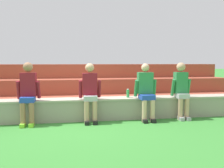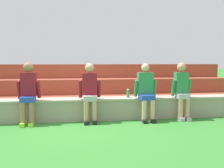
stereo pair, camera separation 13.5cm
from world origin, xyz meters
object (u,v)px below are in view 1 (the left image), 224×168
Objects in this scene: person_left_of_center at (90,91)px; person_far_left at (28,91)px; water_bottle_center_gap at (128,93)px; person_center at (146,90)px; person_right_of_center at (181,89)px.

person_far_left is at bearing 179.58° from person_left_of_center.
person_center is at bearing -32.71° from water_bottle_center_gap.
person_left_of_center is 2.29m from person_right_of_center.
water_bottle_center_gap is at bearing 5.12° from person_far_left.
person_left_of_center is at bearing 178.70° from person_center.
person_far_left is 2.38m from water_bottle_center_gap.
person_left_of_center is 0.99× the size of person_right_of_center.
person_right_of_center is 1.35m from water_bottle_center_gap.
person_right_of_center is (3.69, -0.03, -0.01)m from person_far_left.
person_far_left is at bearing -174.88° from water_bottle_center_gap.
person_center reaches higher than water_bottle_center_gap.
person_left_of_center reaches higher than person_center.
person_center is at bearing -179.43° from person_right_of_center.
person_left_of_center is (1.40, -0.01, -0.02)m from person_far_left.
person_center is (1.36, -0.03, -0.01)m from person_left_of_center.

